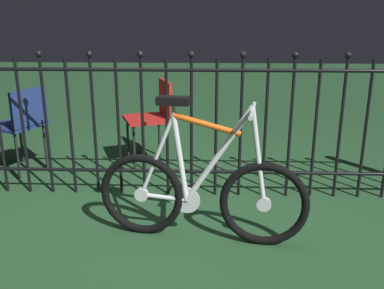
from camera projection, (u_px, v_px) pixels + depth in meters
ground_plane at (181, 226)px, 3.00m from camera, size 20.00×20.00×0.00m
iron_fence at (177, 122)px, 3.35m from camera, size 4.60×0.07×1.22m
bicycle at (201, 192)px, 2.74m from camera, size 1.36×0.40×0.95m
chair_navy at (22, 121)px, 3.89m from camera, size 0.55×0.55×0.79m
chair_red at (154, 113)px, 4.14m from camera, size 0.53×0.52×0.81m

